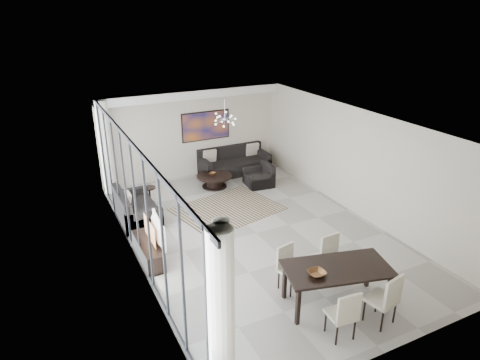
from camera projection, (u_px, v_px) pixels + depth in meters
room_shell at (274, 177)px, 10.48m from camera, size 6.00×9.00×2.90m
window_wall at (139, 202)px, 9.11m from camera, size 0.37×8.95×2.90m
soffit at (192, 94)px, 13.34m from camera, size 5.98×0.40×0.26m
painting at (206, 126)px, 14.12m from camera, size 1.68×0.04×0.98m
chandelier at (225, 119)px, 12.14m from camera, size 0.66×0.66×0.71m
rug at (227, 209)px, 12.10m from camera, size 3.14×2.66×0.01m
coffee_table at (214, 180)px, 13.51m from camera, size 1.12×1.12×0.39m
bowl_coffee at (213, 174)px, 13.46m from camera, size 0.27×0.27×0.07m
sofa_main at (234, 164)px, 14.65m from camera, size 2.38×0.97×0.87m
loveseat at (136, 211)px, 11.37m from camera, size 0.95×1.69×0.84m
armchair at (260, 178)px, 13.63m from camera, size 0.88×0.92×0.71m
side_table at (150, 193)px, 12.34m from camera, size 0.37×0.37×0.51m
tv_console at (148, 251)px, 9.64m from camera, size 0.40×1.43×0.45m
television at (155, 231)px, 9.44m from camera, size 0.19×1.03×0.59m
dining_table at (337, 271)px, 8.00m from camera, size 2.18×1.46×0.83m
dining_chair_sw at (345, 313)px, 7.20m from camera, size 0.49×0.49×0.98m
dining_chair_se at (387, 297)px, 7.52m from camera, size 0.57×0.57×1.05m
dining_chair_nw at (288, 264)px, 8.57m from camera, size 0.52×0.52×0.95m
dining_chair_ne at (332, 255)px, 8.87m from camera, size 0.47×0.47×0.98m
bowl_dining at (317, 273)px, 7.72m from camera, size 0.33×0.33×0.08m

